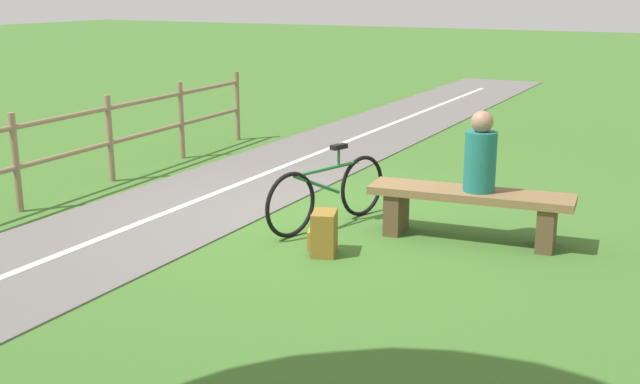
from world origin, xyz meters
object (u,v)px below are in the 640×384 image
(bench, at_px, (470,205))
(backpack, at_px, (324,233))
(person_seated, at_px, (480,156))
(bicycle, at_px, (328,193))

(bench, xyz_separation_m, backpack, (1.08, 1.08, -0.16))
(bench, xyz_separation_m, person_seated, (-0.08, -0.01, 0.51))
(backpack, bearing_deg, person_seated, -136.79)
(bicycle, bearing_deg, person_seated, 115.30)
(bench, distance_m, bicycle, 1.49)
(bicycle, height_order, backpack, bicycle)
(bicycle, bearing_deg, backpack, 41.13)
(bicycle, xyz_separation_m, backpack, (-0.39, 0.84, -0.15))
(bench, bearing_deg, backpack, 38.47)
(bench, xyz_separation_m, bicycle, (1.47, 0.24, -0.00))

